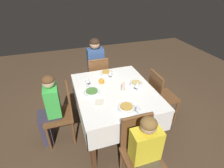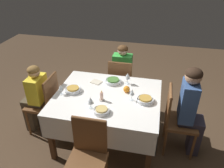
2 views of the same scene
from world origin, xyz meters
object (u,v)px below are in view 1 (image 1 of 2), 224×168
at_px(chair_south, 62,111).
at_px(bowl_north, 136,84).
at_px(person_adult_denim, 95,65).
at_px(napkin_red_folded, 99,102).
at_px(chair_east, 140,150).
at_px(person_child_green, 50,109).
at_px(bowl_east, 126,107).
at_px(candle_centerpiece, 123,87).
at_px(chair_north, 160,94).
at_px(wine_glass_west, 110,73).
at_px(wine_glass_south, 87,80).
at_px(bowl_west, 107,73).
at_px(orange_fruit, 102,81).
at_px(wine_glass_east, 138,108).
at_px(wine_glass_north, 137,85).
at_px(person_child_yellow, 147,158).
at_px(dining_table, 115,95).
at_px(bowl_south, 92,92).
at_px(chair_west, 98,76).

xyz_separation_m(chair_south, bowl_north, (0.02, 1.12, 0.26)).
relative_size(person_adult_denim, napkin_red_folded, 7.17).
distance_m(chair_east, person_child_green, 1.31).
distance_m(bowl_east, candle_centerpiece, 0.43).
distance_m(chair_north, wine_glass_west, 0.89).
bearing_deg(wine_glass_south, candle_centerpiece, 62.29).
bearing_deg(chair_east, bowl_west, 88.71).
bearing_deg(chair_north, orange_fruit, 74.64).
bearing_deg(chair_east, wine_glass_east, 72.12).
bearing_deg(candle_centerpiece, orange_fruit, -137.20).
bearing_deg(chair_south, candle_centerpiece, 84.77).
relative_size(bowl_north, wine_glass_north, 1.26).
bearing_deg(person_child_yellow, chair_east, 90.00).
distance_m(chair_east, wine_glass_south, 1.20).
relative_size(chair_south, wine_glass_east, 6.79).
distance_m(bowl_east, wine_glass_south, 0.75).
bearing_deg(candle_centerpiece, wine_glass_east, -2.43).
bearing_deg(dining_table, bowl_east, -0.89).
distance_m(bowl_west, candle_centerpiece, 0.53).
xyz_separation_m(chair_north, person_child_yellow, (1.03, -0.79, 0.07)).
xyz_separation_m(dining_table, bowl_north, (-0.02, 0.34, 0.12)).
bearing_deg(orange_fruit, chair_north, 74.64).
relative_size(bowl_south, wine_glass_north, 1.53).
bearing_deg(bowl_south, chair_east, 19.98).
relative_size(dining_table, person_adult_denim, 1.09).
xyz_separation_m(chair_west, napkin_red_folded, (1.12, -0.24, 0.24)).
bearing_deg(candle_centerpiece, bowl_north, 104.81).
bearing_deg(bowl_west, orange_fruit, -31.48).
distance_m(bowl_south, wine_glass_south, 0.22).
xyz_separation_m(person_adult_denim, bowl_north, (1.02, 0.39, 0.08)).
xyz_separation_m(chair_east, bowl_south, (-0.90, -0.33, 0.26)).
relative_size(chair_south, wine_glass_north, 6.17).
distance_m(chair_west, wine_glass_south, 0.83).
bearing_deg(wine_glass_south, chair_west, 155.85).
xyz_separation_m(wine_glass_north, orange_fruit, (-0.35, -0.43, -0.06)).
bearing_deg(person_child_green, bowl_north, 89.12).
distance_m(person_adult_denim, candle_centerpiece, 1.09).
distance_m(person_child_green, wine_glass_north, 1.26).
xyz_separation_m(chair_east, wine_glass_north, (-0.76, 0.30, 0.34)).
relative_size(person_adult_denim, orange_fruit, 14.13).
height_order(chair_south, person_child_green, person_child_green).
height_order(person_child_yellow, napkin_red_folded, person_child_yellow).
distance_m(person_child_green, bowl_west, 1.07).
xyz_separation_m(chair_north, bowl_south, (-0.03, -1.11, 0.26)).
bearing_deg(wine_glass_east, orange_fruit, -164.42).
bearing_deg(orange_fruit, dining_table, 31.28).
bearing_deg(orange_fruit, chair_west, 172.22).
xyz_separation_m(chair_north, wine_glass_south, (-0.23, -1.13, 0.35)).
height_order(chair_east, wine_glass_south, same).
xyz_separation_m(chair_south, wine_glass_east, (0.62, 0.86, 0.33)).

